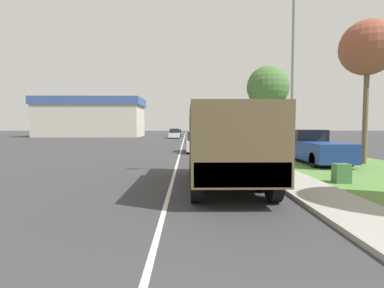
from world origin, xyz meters
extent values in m
plane|color=#38383A|center=(0.00, 40.00, 0.00)|extent=(180.00, 180.00, 0.00)
cube|color=silver|center=(0.00, 40.00, 0.00)|extent=(0.12, 120.00, 0.00)
cube|color=#9E9B93|center=(4.50, 40.00, 0.06)|extent=(1.80, 120.00, 0.12)
cube|color=#56843D|center=(8.90, 40.00, 0.01)|extent=(7.00, 120.00, 0.02)
cube|color=#474C38|center=(1.88, 11.53, 1.55)|extent=(2.44, 1.84, 1.92)
cube|color=brown|center=(1.88, 8.24, 1.66)|extent=(2.44, 4.73, 2.13)
cube|color=#474C38|center=(1.88, 5.93, 0.94)|extent=(2.32, 0.10, 0.60)
cube|color=red|center=(0.97, 5.91, 1.14)|extent=(0.12, 0.06, 0.12)
cube|color=red|center=(2.80, 5.91, 1.14)|extent=(0.12, 0.06, 0.12)
cylinder|color=black|center=(0.81, 11.44, 0.56)|extent=(0.30, 1.13, 1.13)
cylinder|color=black|center=(2.95, 11.44, 0.56)|extent=(0.30, 1.13, 1.13)
cylinder|color=black|center=(0.81, 7.06, 0.56)|extent=(0.30, 1.13, 1.13)
cylinder|color=black|center=(2.95, 7.06, 0.56)|extent=(0.30, 1.13, 1.13)
cylinder|color=black|center=(0.81, 8.48, 0.56)|extent=(0.30, 1.13, 1.13)
cylinder|color=black|center=(2.95, 8.48, 0.56)|extent=(0.30, 1.13, 1.13)
cube|color=silver|center=(1.45, 22.75, 0.54)|extent=(1.90, 4.13, 0.73)
cube|color=black|center=(1.45, 22.83, 1.28)|extent=(1.68, 1.86, 0.74)
cylinder|color=black|center=(0.60, 24.07, 0.32)|extent=(0.20, 0.64, 0.64)
cylinder|color=black|center=(2.31, 24.07, 0.32)|extent=(0.20, 0.64, 0.64)
cylinder|color=black|center=(0.60, 21.43, 0.32)|extent=(0.20, 0.64, 0.64)
cylinder|color=black|center=(2.31, 21.43, 0.32)|extent=(0.20, 0.64, 0.64)
cube|color=navy|center=(2.15, 36.74, 0.47)|extent=(1.93, 4.37, 0.59)
cube|color=black|center=(2.15, 36.82, 1.08)|extent=(1.70, 1.97, 0.62)
cylinder|color=black|center=(1.29, 38.13, 0.32)|extent=(0.20, 0.64, 0.64)
cylinder|color=black|center=(3.02, 38.13, 0.32)|extent=(0.20, 0.64, 0.64)
cylinder|color=black|center=(1.29, 35.34, 0.32)|extent=(0.20, 0.64, 0.64)
cylinder|color=black|center=(3.02, 35.34, 0.32)|extent=(0.20, 0.64, 0.64)
cube|color=silver|center=(-1.65, 49.72, 0.54)|extent=(1.74, 4.43, 0.73)
cube|color=black|center=(-1.65, 49.81, 1.27)|extent=(1.53, 1.99, 0.74)
cylinder|color=black|center=(-2.42, 51.14, 0.32)|extent=(0.20, 0.64, 0.64)
cylinder|color=black|center=(-0.88, 51.14, 0.32)|extent=(0.20, 0.64, 0.64)
cylinder|color=black|center=(-2.42, 48.31, 0.32)|extent=(0.20, 0.64, 0.64)
cylinder|color=black|center=(-0.88, 48.31, 0.32)|extent=(0.20, 0.64, 0.64)
cube|color=#336B3D|center=(-1.55, 59.52, 0.47)|extent=(1.88, 4.77, 0.58)
cube|color=black|center=(-1.55, 59.62, 1.07)|extent=(1.66, 2.15, 0.62)
cylinder|color=black|center=(-2.39, 61.05, 0.32)|extent=(0.20, 0.64, 0.64)
cylinder|color=black|center=(-0.71, 61.05, 0.32)|extent=(0.20, 0.64, 0.64)
cylinder|color=black|center=(-2.39, 58.00, 0.32)|extent=(0.20, 0.64, 0.64)
cylinder|color=black|center=(-0.71, 58.00, 0.32)|extent=(0.20, 0.64, 0.64)
cube|color=navy|center=(7.78, 15.45, 0.68)|extent=(2.00, 5.37, 0.86)
cube|color=black|center=(7.78, 17.01, 1.49)|extent=(1.84, 2.26, 0.76)
cube|color=navy|center=(7.78, 14.32, 1.17)|extent=(2.00, 3.11, 0.12)
cylinder|color=black|center=(6.90, 17.22, 0.40)|extent=(0.24, 0.76, 0.76)
cylinder|color=black|center=(8.66, 17.22, 0.40)|extent=(0.24, 0.76, 0.76)
cylinder|color=black|center=(6.90, 13.68, 0.40)|extent=(0.24, 0.76, 0.76)
cylinder|color=black|center=(8.66, 13.68, 0.40)|extent=(0.24, 0.76, 0.76)
cylinder|color=gray|center=(4.75, 10.82, 3.77)|extent=(0.14, 0.14, 7.30)
cylinder|color=brown|center=(10.30, 15.17, 2.76)|extent=(0.27, 0.27, 5.49)
sphere|color=brown|center=(10.30, 15.17, 6.32)|extent=(2.94, 2.94, 2.94)
cylinder|color=brown|center=(8.95, 30.20, 2.48)|extent=(0.39, 0.39, 4.91)
sphere|color=#477038|center=(8.95, 30.20, 6.13)|extent=(4.37, 4.37, 4.37)
cube|color=#3D7042|center=(6.20, 9.66, 0.37)|extent=(0.55, 0.45, 0.70)
cube|color=beige|center=(-18.24, 58.11, 3.00)|extent=(19.25, 9.88, 6.00)
cube|color=#385693|center=(-18.24, 58.11, 6.74)|extent=(20.02, 10.28, 1.50)
camera|label=1|loc=(0.58, -1.08, 2.10)|focal=28.00mm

